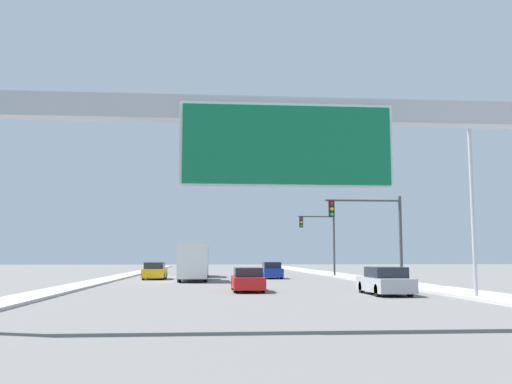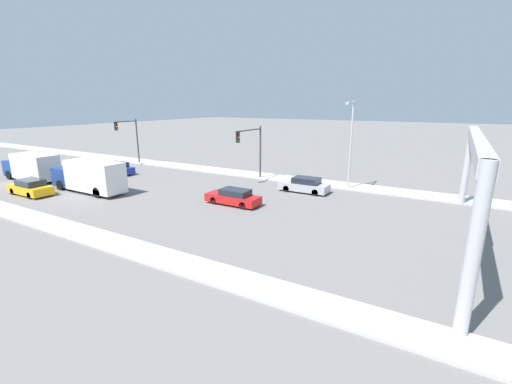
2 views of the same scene
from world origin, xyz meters
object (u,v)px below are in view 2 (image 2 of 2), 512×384
car_mid_right (30,188)px  truck_box_secondary (90,176)px  car_mid_center (117,169)px  street_lamp_right (350,139)px  traffic_light_near_intersection (253,144)px  car_near_center (233,197)px  car_near_right (304,185)px  truck_box_primary (32,167)px  sign_gantry (476,158)px  traffic_light_mid_block (130,135)px

car_mid_right → truck_box_secondary: bearing=-48.8°
car_mid_center → street_lamp_right: (6.58, -26.30, 4.34)m
traffic_light_near_intersection → car_near_center: bearing=-159.5°
car_near_right → car_near_center: bearing=152.9°
car_mid_right → truck_box_primary: (3.50, 6.25, 0.83)m
car_near_right → sign_gantry: bearing=-117.8°
sign_gantry → traffic_light_mid_block: sign_gantry is taller
traffic_light_mid_block → street_lamp_right: street_lamp_right is taller
car_mid_center → car_near_center: 19.71m
truck_box_primary → car_near_center: bearing=-81.9°
truck_box_primary → truck_box_secondary: truck_box_secondary is taller
traffic_light_near_intersection → street_lamp_right: street_lamp_right is taller
sign_gantry → car_mid_center: 36.73m
car_mid_center → car_near_right: size_ratio=0.96×
sign_gantry → truck_box_primary: 41.72m
traffic_light_near_intersection → car_mid_right: bearing=136.0°
car_near_right → car_mid_right: bearing=122.6°
truck_box_primary → car_near_right: bearing=-69.5°
car_mid_right → traffic_light_mid_block: size_ratio=0.76×
car_mid_center → traffic_light_mid_block: bearing=34.1°
traffic_light_near_intersection → traffic_light_mid_block: (0.53, 20.00, 0.12)m
sign_gantry → truck_box_primary: (-3.50, 41.39, -3.81)m
car_near_center → street_lamp_right: (10.08, -6.90, 4.40)m
truck_box_secondary → traffic_light_near_intersection: size_ratio=1.46×
car_mid_right → traffic_light_mid_block: 17.21m
car_mid_center → traffic_light_mid_block: 7.63m
car_near_center → traffic_light_mid_block: bearing=68.5°
sign_gantry → car_mid_right: 36.13m
truck_box_secondary → traffic_light_mid_block: (12.62, 8.93, 2.61)m
car_mid_right → street_lamp_right: size_ratio=0.55×
car_near_right → street_lamp_right: bearing=-47.2°
traffic_light_near_intersection → street_lamp_right: size_ratio=0.69×
car_near_right → car_near_center: 7.86m
car_near_center → truck_box_secondary: 14.74m
car_near_right → car_near_center: car_near_right is taller
truck_box_secondary → traffic_light_mid_block: 15.68m
traffic_light_mid_block → street_lamp_right: bearing=-88.2°
car_mid_center → car_near_center: car_mid_center is taller
traffic_light_mid_block → street_lamp_right: size_ratio=0.73×
sign_gantry → car_near_right: size_ratio=4.26×
car_mid_center → car_near_right: 23.24m
sign_gantry → car_near_center: bearing=90.0°
sign_gantry → truck_box_secondary: sign_gantry is taller
car_mid_center → traffic_light_near_intersection: bearing=-72.6°
truck_box_primary → car_mid_center: bearing=-36.2°
truck_box_primary → traffic_light_near_intersection: (12.09, -21.32, 2.53)m
car_near_right → truck_box_primary: (-10.50, 28.11, 0.85)m
truck_box_secondary → street_lamp_right: (13.58, -21.19, 3.47)m
truck_box_secondary → car_mid_center: bearing=36.2°
traffic_light_near_intersection → street_lamp_right: bearing=-81.6°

